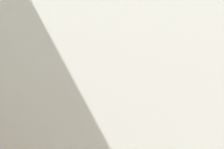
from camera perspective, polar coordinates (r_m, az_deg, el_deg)
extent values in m
cube|color=silver|center=(2.19, -8.57, 11.64)|extent=(6.00, 0.05, 2.60)
cube|color=silver|center=(2.36, -3.18, 12.48)|extent=(0.90, 0.01, 0.80)
cube|color=#4C2819|center=(2.13, -0.87, -4.57)|extent=(1.36, 0.64, 0.03)
cube|color=#4C2819|center=(2.79, 7.84, -6.66)|extent=(0.02, 0.59, 0.72)
cube|color=#442416|center=(2.61, 6.00, -8.66)|extent=(0.41, 0.54, 0.68)
cube|color=black|center=(2.15, -2.17, -3.48)|extent=(0.23, 0.14, 0.02)
cube|color=#8C338C|center=(2.15, -2.35, -2.81)|extent=(0.21, 0.18, 0.02)
cube|color=beige|center=(2.14, -2.31, -2.22)|extent=(0.19, 0.17, 0.03)
cube|color=#2672B2|center=(2.12, -2.40, -1.54)|extent=(0.24, 0.16, 0.02)
cube|color=beige|center=(2.12, -2.53, -0.70)|extent=(0.24, 0.20, 0.04)
cube|color=#B22D33|center=(2.11, -2.22, 0.34)|extent=(0.25, 0.17, 0.04)
cube|color=#2672B2|center=(2.08, -2.21, 1.15)|extent=(0.23, 0.17, 0.03)
cube|color=#B22D33|center=(2.03, -1.50, -4.87)|extent=(0.23, 0.14, 0.04)
cube|color=beige|center=(2.02, -1.65, -3.99)|extent=(0.24, 0.18, 0.03)
cube|color=black|center=(1.99, -1.49, -3.55)|extent=(0.23, 0.19, 0.02)
cube|color=orange|center=(1.98, -1.46, -2.74)|extent=(0.21, 0.15, 0.04)
cube|color=#2672B2|center=(2.41, 4.43, -0.74)|extent=(0.18, 0.13, 0.02)
cube|color=black|center=(2.40, 4.47, -0.28)|extent=(0.21, 0.17, 0.02)
cube|color=#338C4C|center=(2.39, 4.45, 0.41)|extent=(0.23, 0.17, 0.04)
cube|color=#B7BABF|center=(2.07, -2.37, 1.83)|extent=(0.31, 0.24, 0.01)
cube|color=#B7BABF|center=(2.14, -5.61, 5.70)|extent=(0.31, 0.08, 0.23)
cube|color=#59A5E5|center=(2.13, -5.49, 5.72)|extent=(0.28, 0.07, 0.20)
cube|color=black|center=(1.97, -1.67, -1.84)|extent=(0.42, 0.15, 0.02)
ellipsoid|color=#A5A8AD|center=(2.22, 3.96, -2.48)|extent=(0.06, 0.10, 0.04)
cylinder|color=white|center=(1.77, -11.73, -8.63)|extent=(0.08, 0.08, 0.10)
torus|color=white|center=(1.79, -10.45, -7.86)|extent=(0.05, 0.01, 0.05)
cylinder|color=#999EA5|center=(2.43, 8.92, 1.76)|extent=(0.07, 0.07, 0.22)
cube|color=black|center=(2.24, 7.56, -2.85)|extent=(0.08, 0.14, 0.01)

